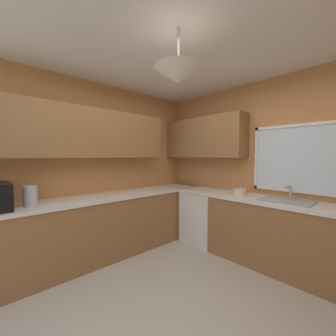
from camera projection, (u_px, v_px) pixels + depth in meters
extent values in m
plane|color=#B7B2A8|center=(178.00, 312.00, 1.98)|extent=(8.12, 8.12, 0.00)
cube|color=#C6844C|center=(265.00, 167.00, 3.17)|extent=(3.78, 0.06, 2.61)
cube|color=#C6844C|center=(93.00, 167.00, 3.27)|extent=(0.06, 3.81, 2.61)
cube|color=white|center=(179.00, 23.00, 1.83)|extent=(3.78, 3.81, 0.06)
cube|color=silver|center=(295.00, 158.00, 2.83)|extent=(1.01, 0.02, 0.85)
cube|color=white|center=(296.00, 125.00, 2.80)|extent=(1.09, 0.04, 0.04)
cube|color=white|center=(294.00, 191.00, 2.85)|extent=(1.09, 0.04, 0.04)
cube|color=white|center=(257.00, 158.00, 3.21)|extent=(0.04, 0.04, 0.93)
cube|color=olive|center=(84.00, 133.00, 2.97)|extent=(0.32, 2.58, 0.70)
cube|color=olive|center=(203.00, 138.00, 3.78)|extent=(1.59, 0.32, 0.70)
cylinder|color=#B7B7BC|center=(178.00, 47.00, 1.84)|extent=(0.02, 0.02, 0.35)
cone|color=silver|center=(178.00, 75.00, 1.85)|extent=(0.44, 0.44, 0.14)
cube|color=olive|center=(104.00, 227.00, 3.07)|extent=(0.62, 3.39, 0.86)
cube|color=silver|center=(104.00, 197.00, 3.04)|extent=(0.65, 3.42, 0.04)
cube|color=olive|center=(268.00, 233.00, 2.84)|extent=(2.84, 0.62, 0.86)
cube|color=silver|center=(269.00, 200.00, 2.81)|extent=(2.87, 0.65, 0.04)
cube|color=white|center=(204.00, 217.00, 3.60)|extent=(0.60, 0.60, 0.85)
cylinder|color=#B7B7BC|center=(30.00, 196.00, 2.41)|extent=(0.15, 0.15, 0.24)
cube|color=#9EA0A5|center=(286.00, 201.00, 2.66)|extent=(0.60, 0.40, 0.02)
cylinder|color=#B7B7BC|center=(290.00, 193.00, 2.76)|extent=(0.03, 0.03, 0.18)
cylinder|color=#B7B7BC|center=(288.00, 187.00, 2.69)|extent=(0.02, 0.20, 0.02)
cylinder|color=beige|center=(239.00, 192.00, 3.13)|extent=(0.19, 0.19, 0.09)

